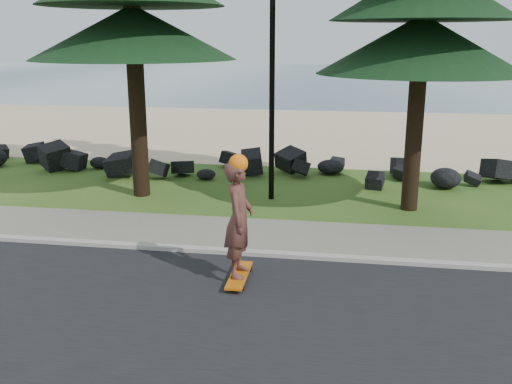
% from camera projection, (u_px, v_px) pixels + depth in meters
% --- Properties ---
extents(ground, '(160.00, 160.00, 0.00)m').
position_uv_depth(ground, '(251.00, 239.00, 12.01)').
color(ground, '#2A551A').
rests_on(ground, ground).
extents(road, '(160.00, 7.00, 0.02)m').
position_uv_depth(road, '(195.00, 351.00, 7.73)').
color(road, black).
rests_on(road, ground).
extents(kerb, '(160.00, 0.20, 0.10)m').
position_uv_depth(kerb, '(243.00, 253.00, 11.14)').
color(kerb, '#ACA79B').
rests_on(kerb, ground).
extents(sidewalk, '(160.00, 2.00, 0.08)m').
position_uv_depth(sidewalk, '(252.00, 235.00, 12.19)').
color(sidewalk, slate).
rests_on(sidewalk, ground).
extents(beach_sand, '(160.00, 15.00, 0.01)m').
position_uv_depth(beach_sand, '(305.00, 131.00, 25.82)').
color(beach_sand, '#D0AF8A').
rests_on(beach_sand, ground).
extents(ocean, '(160.00, 58.00, 0.01)m').
position_uv_depth(ocean, '(332.00, 77.00, 60.58)').
color(ocean, '#3A556F').
rests_on(ocean, ground).
extents(seawall_boulders, '(60.00, 2.40, 1.10)m').
position_uv_depth(seawall_boulders, '(282.00, 177.00, 17.35)').
color(seawall_boulders, black).
rests_on(seawall_boulders, ground).
extents(lamp_post, '(0.25, 0.14, 8.14)m').
position_uv_depth(lamp_post, '(272.00, 37.00, 13.98)').
color(lamp_post, black).
rests_on(lamp_post, ground).
extents(skateboarder, '(0.49, 1.21, 2.25)m').
position_uv_depth(skateboarder, '(239.00, 220.00, 9.67)').
color(skateboarder, '#C15D0B').
rests_on(skateboarder, ground).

